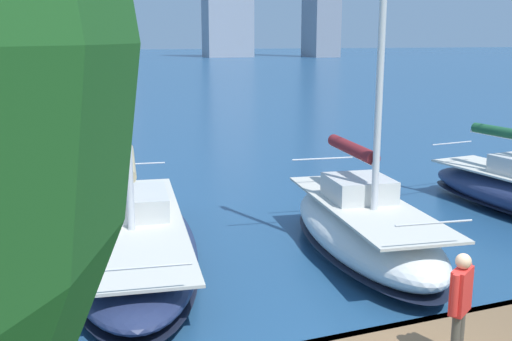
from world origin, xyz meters
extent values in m
cube|color=#473828|center=(0.00, -1.32, 0.55)|extent=(28.00, 0.16, 0.10)
cube|color=gray|center=(-19.30, -154.89, 14.10)|extent=(7.53, 10.22, 28.19)
cylinder|color=silver|center=(-9.23, -7.78, 2.22)|extent=(0.35, 3.38, 0.12)
cylinder|color=silver|center=(-9.05, -10.31, 1.66)|extent=(1.74, 0.16, 0.04)
ellipsoid|color=white|center=(-2.77, -5.67, 0.64)|extent=(3.40, 7.22, 1.27)
ellipsoid|color=black|center=(-2.77, -5.67, 0.29)|extent=(3.42, 7.26, 0.10)
cube|color=beige|center=(-2.77, -5.67, 1.30)|extent=(2.85, 6.34, 0.06)
cube|color=silver|center=(-2.83, -6.09, 1.61)|extent=(1.66, 1.72, 0.55)
cylinder|color=silver|center=(-2.69, -5.16, 5.94)|extent=(0.16, 0.16, 9.21)
cylinder|color=silver|center=(-2.90, -6.60, 2.38)|extent=(0.54, 2.90, 0.12)
cylinder|color=maroon|center=(-2.90, -6.60, 2.50)|extent=(0.70, 2.70, 0.32)
cylinder|color=silver|center=(-2.31, -2.51, 1.82)|extent=(1.57, 0.27, 0.04)
cylinder|color=silver|center=(-3.22, -8.77, 1.82)|extent=(1.81, 0.30, 0.04)
ellipsoid|color=navy|center=(2.52, -7.46, 0.46)|extent=(4.35, 9.81, 0.93)
ellipsoid|color=black|center=(2.52, -7.46, 0.21)|extent=(4.37, 9.86, 0.10)
cube|color=beige|center=(2.52, -7.46, 0.96)|extent=(3.65, 8.61, 0.06)
cube|color=silver|center=(2.43, -8.03, 1.26)|extent=(2.06, 2.33, 0.55)
cylinder|color=silver|center=(2.32, -8.73, 2.04)|extent=(0.73, 3.95, 0.12)
cylinder|color=#C6B284|center=(2.32, -8.73, 2.16)|extent=(0.87, 3.67, 0.32)
cylinder|color=silver|center=(3.18, -3.16, 1.48)|extent=(1.89, 0.33, 0.04)
cylinder|color=silver|center=(1.87, -11.68, 1.48)|extent=(2.18, 0.38, 0.04)
cylinder|color=#4C473D|center=(-0.95, -0.06, 1.00)|extent=(0.12, 0.12, 0.79)
cylinder|color=#4C473D|center=(-0.78, 0.04, 1.00)|extent=(0.12, 0.12, 0.79)
cube|color=red|center=(-0.86, -0.01, 1.72)|extent=(0.48, 0.40, 0.66)
cylinder|color=red|center=(-1.09, -0.15, 1.75)|extent=(0.10, 0.10, 0.60)
cylinder|color=red|center=(-0.64, 0.13, 1.75)|extent=(0.10, 0.10, 0.60)
sphere|color=tan|center=(-0.86, -0.01, 2.16)|extent=(0.22, 0.22, 0.22)
camera|label=1|loc=(4.68, 6.28, 5.20)|focal=42.00mm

